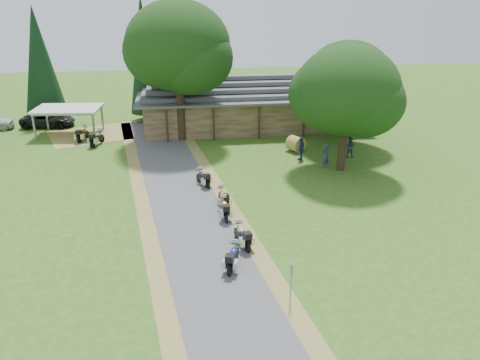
{
  "coord_description": "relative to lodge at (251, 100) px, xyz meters",
  "views": [
    {
      "loc": [
        -1.08,
        -19.69,
        12.23
      ],
      "look_at": [
        2.47,
        6.16,
        1.6
      ],
      "focal_mm": 35.0,
      "sensor_mm": 36.0,
      "label": 1
    }
  ],
  "objects": [
    {
      "name": "driveway",
      "position": [
        -6.5,
        -20.0,
        -2.45
      ],
      "size": [
        51.95,
        51.95,
        0.0
      ],
      "primitive_type": "plane",
      "rotation": [
        0.0,
        0.0,
        0.14
      ],
      "color": "#4A4A4C",
      "rests_on": "ground"
    },
    {
      "name": "cedar_far",
      "position": [
        -19.88,
        4.21,
        3.08
      ],
      "size": [
        3.86,
        3.86,
        11.06
      ],
      "primitive_type": "cone",
      "color": "black",
      "rests_on": "ground"
    },
    {
      "name": "oak_lodge_right",
      "position": [
        6.79,
        -7.05,
        2.09
      ],
      "size": [
        7.0,
        7.0,
        9.08
      ],
      "primitive_type": null,
      "color": "black",
      "rests_on": "ground"
    },
    {
      "name": "motorcycle_row_a",
      "position": [
        -4.82,
        -24.79,
        -1.84
      ],
      "size": [
        1.14,
        1.86,
        1.21
      ],
      "primitive_type": null,
      "rotation": [
        0.0,
        0.0,
        1.23
      ],
      "color": "navy",
      "rests_on": "ground"
    },
    {
      "name": "motorcycle_carport_b",
      "position": [
        -13.92,
        -4.49,
        -1.78
      ],
      "size": [
        1.3,
        2.05,
        1.34
      ],
      "primitive_type": null,
      "rotation": [
        0.0,
        0.0,
        1.2
      ],
      "color": "slate",
      "rests_on": "ground"
    },
    {
      "name": "person_a",
      "position": [
        3.56,
        -12.37,
        -1.32
      ],
      "size": [
        0.79,
        0.73,
        2.25
      ],
      "primitive_type": "imported",
      "rotation": [
        0.0,
        0.0,
        3.69
      ],
      "color": "#2E3954",
      "rests_on": "ground"
    },
    {
      "name": "motorcycle_row_d",
      "position": [
        -4.6,
        -17.99,
        -1.84
      ],
      "size": [
        0.82,
        1.86,
        1.23
      ],
      "primitive_type": null,
      "rotation": [
        0.0,
        0.0,
        1.7
      ],
      "color": "#B9570B",
      "rests_on": "ground"
    },
    {
      "name": "person_b",
      "position": [
        6.14,
        -10.34,
        -1.46
      ],
      "size": [
        0.67,
        0.58,
        1.98
      ],
      "primitive_type": "imported",
      "rotation": [
        0.0,
        0.0,
        2.78
      ],
      "color": "#2E3954",
      "rests_on": "ground"
    },
    {
      "name": "motorcycle_row_b",
      "position": [
        -4.1,
        -22.81,
        -1.83
      ],
      "size": [
        0.99,
        1.89,
        1.24
      ],
      "primitive_type": null,
      "rotation": [
        0.0,
        0.0,
        1.8
      ],
      "color": "#919498",
      "rests_on": "ground"
    },
    {
      "name": "carport",
      "position": [
        -16.78,
        -0.87,
        -1.22
      ],
      "size": [
        6.02,
        4.31,
        2.47
      ],
      "primitive_type": null,
      "rotation": [
        0.0,
        0.0,
        -0.09
      ],
      "color": "silver",
      "rests_on": "ground"
    },
    {
      "name": "sign_post",
      "position": [
        -2.78,
        -27.86,
        -1.47
      ],
      "size": [
        0.35,
        0.06,
        1.97
      ],
      "primitive_type": null,
      "color": "gray",
      "rests_on": "ground"
    },
    {
      "name": "ground",
      "position": [
        -6.0,
        -24.0,
        -2.45
      ],
      "size": [
        120.0,
        120.0,
        0.0
      ],
      "primitive_type": "plane",
      "color": "#2D5618",
      "rests_on": "ground"
    },
    {
      "name": "oak_driveway",
      "position": [
        4.57,
        -12.95,
        2.26
      ],
      "size": [
        7.31,
        7.31,
        9.42
      ],
      "primitive_type": null,
      "color": "black",
      "rests_on": "ground"
    },
    {
      "name": "motorcycle_row_c",
      "position": [
        -4.65,
        -19.5,
        -1.84
      ],
      "size": [
        0.64,
        1.8,
        1.22
      ],
      "primitive_type": null,
      "rotation": [
        0.0,
        0.0,
        1.6
      ],
      "color": "gold",
      "rests_on": "ground"
    },
    {
      "name": "oak_lodge_left",
      "position": [
        -6.75,
        -3.94,
        4.01
      ],
      "size": [
        8.64,
        8.64,
        12.91
      ],
      "primitive_type": null,
      "color": "black",
      "rests_on": "ground"
    },
    {
      "name": "cedar_near",
      "position": [
        -9.93,
        3.13,
        3.5
      ],
      "size": [
        3.36,
        3.36,
        11.91
      ],
      "primitive_type": "cone",
      "color": "black",
      "rests_on": "ground"
    },
    {
      "name": "motorcycle_row_e",
      "position": [
        -5.59,
        -14.51,
        -1.87
      ],
      "size": [
        1.14,
        1.78,
        1.16
      ],
      "primitive_type": null,
      "rotation": [
        0.0,
        0.0,
        1.95
      ],
      "color": "black",
      "rests_on": "ground"
    },
    {
      "name": "hay_bale",
      "position": [
        2.35,
        -8.34,
        -1.83
      ],
      "size": [
        1.65,
        1.61,
        1.24
      ],
      "primitive_type": "cylinder",
      "rotation": [
        1.57,
        0.0,
        0.55
      ],
      "color": "olive",
      "rests_on": "ground"
    },
    {
      "name": "car_dark_suv",
      "position": [
        -19.41,
        2.1,
        -1.42
      ],
      "size": [
        2.65,
        5.52,
        2.06
      ],
      "primitive_type": "imported",
      "rotation": [
        0.0,
        0.0,
        1.5
      ],
      "color": "black",
      "rests_on": "ground"
    },
    {
      "name": "lodge",
      "position": [
        0.0,
        0.0,
        0.0
      ],
      "size": [
        21.4,
        9.4,
        4.9
      ],
      "primitive_type": null,
      "color": "brown",
      "rests_on": "ground"
    },
    {
      "name": "motorcycle_carport_a",
      "position": [
        -15.34,
        -3.0,
        -1.79
      ],
      "size": [
        1.09,
        2.02,
        1.31
      ],
      "primitive_type": null,
      "rotation": [
        0.0,
        0.0,
        1.32
      ],
      "color": "#D38F03",
      "rests_on": "ground"
    },
    {
      "name": "person_c",
      "position": [
        2.24,
        -10.43,
        -1.39
      ],
      "size": [
        0.71,
        0.75,
        2.13
      ],
      "primitive_type": "imported",
      "rotation": [
        0.0,
        0.0,
        4.08
      ],
      "color": "#2E3954",
      "rests_on": "ground"
    }
  ]
}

